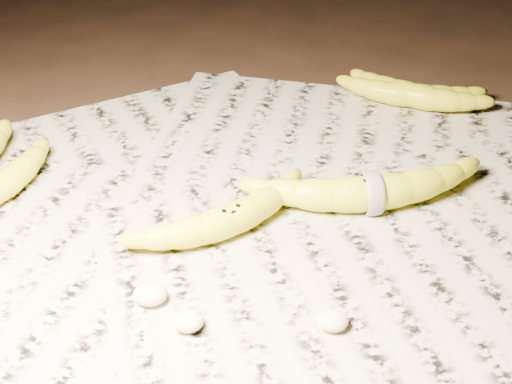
{
  "coord_description": "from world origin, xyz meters",
  "views": [
    {
      "loc": [
        -0.06,
        -0.6,
        0.5
      ],
      "look_at": [
        -0.01,
        0.02,
        0.05
      ],
      "focal_mm": 50.0,
      "sensor_mm": 36.0,
      "label": 1
    }
  ],
  "objects": [
    {
      "name": "ground",
      "position": [
        0.0,
        0.0,
        0.0
      ],
      "size": [
        3.0,
        3.0,
        0.0
      ],
      "primitive_type": "plane",
      "color": "black",
      "rests_on": "ground"
    },
    {
      "name": "newspaper_patch",
      "position": [
        -0.02,
        0.03,
        0.0
      ],
      "size": [
        0.9,
        0.7,
        0.01
      ],
      "primitive_type": "cube",
      "color": "#A5A08D",
      "rests_on": "ground"
    },
    {
      "name": "banana_center",
      "position": [
        -0.03,
        0.0,
        0.03
      ],
      "size": [
        0.2,
        0.15,
        0.04
      ],
      "primitive_type": null,
      "rotation": [
        0.0,
        0.0,
        0.5
      ],
      "color": "yellow",
      "rests_on": "newspaper_patch"
    },
    {
      "name": "banana_taped",
      "position": [
        0.13,
        0.04,
        0.03
      ],
      "size": [
        0.25,
        0.09,
        0.04
      ],
      "primitive_type": null,
      "rotation": [
        0.0,
        0.0,
        0.07
      ],
      "color": "yellow",
      "rests_on": "newspaper_patch"
    },
    {
      "name": "banana_upper_a",
      "position": [
        0.23,
        0.27,
        0.03
      ],
      "size": [
        0.19,
        0.1,
        0.03
      ],
      "primitive_type": null,
      "rotation": [
        0.0,
        0.0,
        -0.29
      ],
      "color": "yellow",
      "rests_on": "newspaper_patch"
    },
    {
      "name": "banana_upper_b",
      "position": [
        0.24,
        0.27,
        0.03
      ],
      "size": [
        0.18,
        0.14,
        0.04
      ],
      "primitive_type": null,
      "rotation": [
        0.0,
        0.0,
        -0.55
      ],
      "color": "yellow",
      "rests_on": "newspaper_patch"
    },
    {
      "name": "measuring_tape",
      "position": [
        0.13,
        0.04,
        0.03
      ],
      "size": [
        0.01,
        0.05,
        0.05
      ],
      "primitive_type": "torus",
      "rotation": [
        0.0,
        1.57,
        0.07
      ],
      "color": "white",
      "rests_on": "newspaper_patch"
    },
    {
      "name": "flesh_chunk_a",
      "position": [
        -0.12,
        -0.09,
        0.02
      ],
      "size": [
        0.03,
        0.03,
        0.02
      ],
      "primitive_type": "ellipsoid",
      "color": "beige",
      "rests_on": "newspaper_patch"
    },
    {
      "name": "flesh_chunk_b",
      "position": [
        -0.08,
        -0.13,
        0.02
      ],
      "size": [
        0.03,
        0.02,
        0.02
      ],
      "primitive_type": "ellipsoid",
      "color": "beige",
      "rests_on": "newspaper_patch"
    },
    {
      "name": "flesh_chunk_c",
      "position": [
        0.05,
        -0.14,
        0.02
      ],
      "size": [
        0.03,
        0.02,
        0.02
      ],
      "primitive_type": "ellipsoid",
      "color": "beige",
      "rests_on": "newspaper_patch"
    }
  ]
}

